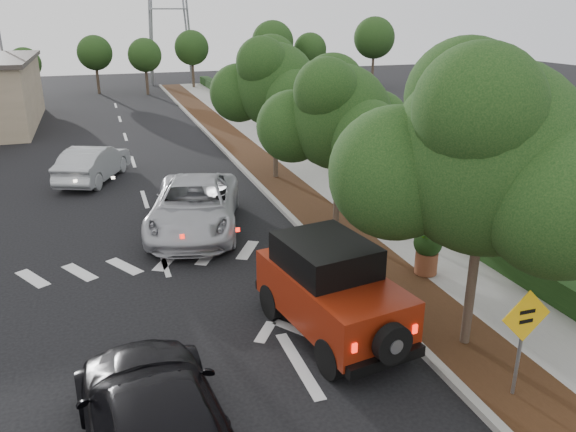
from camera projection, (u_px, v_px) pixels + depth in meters
name	position (u px, v px, depth m)	size (l,w,h in m)	color
ground	(202.00, 384.00, 10.86)	(120.00, 120.00, 0.00)	black
curb	(260.00, 186.00, 22.89)	(0.20, 70.00, 0.15)	#9E9B93
planting_strip	(283.00, 184.00, 23.20)	(1.80, 70.00, 0.12)	black
sidewalk	(326.00, 180.00, 23.77)	(2.00, 70.00, 0.12)	gray
hedge	(356.00, 169.00, 24.07)	(0.80, 70.00, 0.80)	black
transmission_tower	(173.00, 84.00, 55.37)	(7.00, 4.00, 28.00)	slate
street_tree_near	(464.00, 346.00, 12.10)	(3.80, 3.80, 5.92)	black
street_tree_mid	(335.00, 232.00, 18.32)	(3.20, 3.20, 5.32)	black
street_tree_far	(276.00, 179.00, 24.11)	(3.40, 3.40, 5.62)	black
light_pole_a	(6.00, 138.00, 32.04)	(2.00, 0.22, 9.00)	slate
light_pole_b	(11.00, 107.00, 42.41)	(2.00, 0.22, 9.00)	slate
red_jeep	(327.00, 287.00, 12.32)	(2.43, 4.37, 2.15)	black
silver_suv_ahead	(195.00, 206.00, 18.29)	(2.73, 5.91, 1.64)	#B1B2B9
black_suv_oncoming	(157.00, 425.00, 8.65)	(2.21, 5.43, 1.58)	black
silver_sedan_oncoming	(93.00, 163.00, 23.71)	(1.59, 4.56, 1.50)	#A7AAAE
speed_hump_sign	(524.00, 329.00, 9.93)	(1.01, 0.09, 2.16)	slate
terracotta_planter	(428.00, 247.00, 14.93)	(0.76, 0.76, 1.32)	brown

